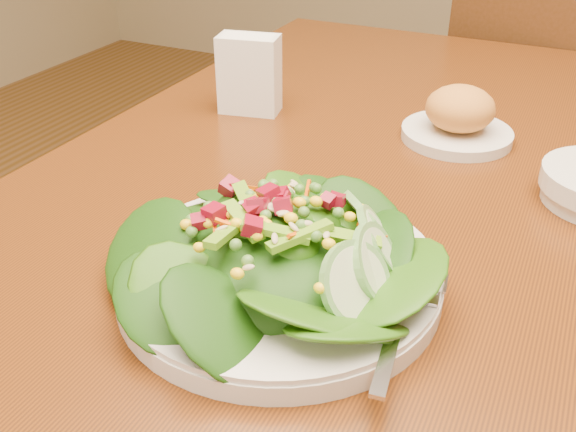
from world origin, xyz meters
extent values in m
cube|color=#5C2909|center=(0.00, 0.00, 0.73)|extent=(0.90, 1.40, 0.04)
cylinder|color=#4A2813|center=(-0.39, 0.64, 0.35)|extent=(0.07, 0.07, 0.71)
cube|color=#4A2813|center=(0.16, 0.95, 0.48)|extent=(0.56, 0.56, 0.04)
cylinder|color=#4A2813|center=(0.01, 1.19, 0.23)|extent=(0.04, 0.04, 0.46)
cylinder|color=#4A2813|center=(-0.08, 0.80, 0.23)|extent=(0.04, 0.04, 0.46)
cube|color=#4A2813|center=(0.11, 0.73, 0.76)|extent=(0.44, 0.13, 0.51)
cylinder|color=silver|center=(-0.04, -0.24, 0.76)|extent=(0.31, 0.31, 0.02)
ellipsoid|color=black|center=(-0.04, -0.24, 0.79)|extent=(0.21, 0.21, 0.05)
cube|color=silver|center=(0.09, -0.27, 0.77)|extent=(0.05, 0.18, 0.01)
cylinder|color=silver|center=(0.04, 0.17, 0.76)|extent=(0.15, 0.15, 0.02)
ellipsoid|color=#CA8537|center=(0.04, 0.17, 0.80)|extent=(0.10, 0.10, 0.06)
cube|color=white|center=(-0.27, 0.14, 0.81)|extent=(0.10, 0.07, 0.12)
cube|color=white|center=(-0.27, 0.14, 0.82)|extent=(0.08, 0.06, 0.10)
camera|label=1|loc=(0.18, -0.68, 1.12)|focal=40.00mm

